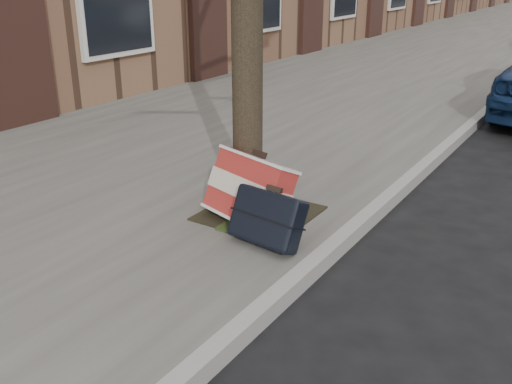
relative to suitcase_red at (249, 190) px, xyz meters
The scene contains 4 objects.
near_sidewalk 14.11m from the suitcase_red, 97.03° to the left, with size 5.00×70.00×0.12m, color slate.
dirt_patch 0.34m from the suitcase_red, 97.57° to the left, with size 0.85×0.85×0.01m, color black.
suitcase_red is the anchor object (origin of this frame).
suitcase_navy 0.41m from the suitcase_red, 36.95° to the right, with size 0.56×0.18×0.40m, color black.
Camera 1 is at (0.34, -2.47, 2.04)m, focal length 40.00 mm.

